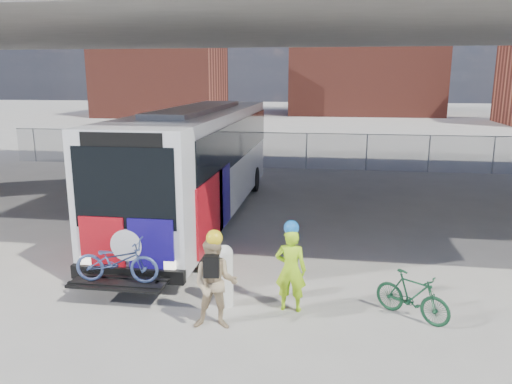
% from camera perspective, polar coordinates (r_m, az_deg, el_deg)
% --- Properties ---
extents(ground, '(160.00, 160.00, 0.00)m').
position_cam_1_polar(ground, '(14.22, -0.97, -5.88)').
color(ground, '#9E9991').
rests_on(ground, ground).
extents(bus, '(2.67, 12.90, 3.69)m').
position_cam_1_polar(bus, '(16.41, -6.51, 4.19)').
color(bus, silver).
rests_on(bus, ground).
extents(overpass, '(40.00, 16.00, 7.95)m').
position_cam_1_polar(overpass, '(17.51, 1.27, 19.39)').
color(overpass, '#605E59').
rests_on(overpass, ground).
extents(chainlink_fence, '(30.00, 0.06, 30.00)m').
position_cam_1_polar(chainlink_fence, '(25.56, 3.56, 5.87)').
color(chainlink_fence, gray).
rests_on(chainlink_fence, ground).
extents(brick_buildings, '(54.00, 22.00, 12.00)m').
position_cam_1_polar(brick_buildings, '(61.50, 7.96, 13.70)').
color(brick_buildings, brown).
rests_on(brick_buildings, ground).
extents(smokestack, '(2.20, 2.20, 25.00)m').
position_cam_1_polar(smokestack, '(69.70, 19.41, 18.87)').
color(smokestack, brown).
rests_on(smokestack, ground).
extents(bollard, '(0.34, 0.34, 1.31)m').
position_cam_1_polar(bollard, '(10.32, -3.59, -9.27)').
color(bollard, white).
rests_on(bollard, ground).
extents(cyclist_hivis, '(0.65, 0.45, 1.89)m').
position_cam_1_polar(cyclist_hivis, '(10.06, 3.99, -8.61)').
color(cyclist_hivis, '#B0F519').
rests_on(cyclist_hivis, ground).
extents(cyclist_tan, '(0.92, 0.75, 1.93)m').
position_cam_1_polar(cyclist_tan, '(9.38, -4.69, -10.28)').
color(cyclist_tan, tan).
rests_on(cyclist_tan, ground).
extents(bike_parked, '(1.52, 1.27, 0.94)m').
position_cam_1_polar(bike_parked, '(10.33, 17.42, -11.24)').
color(bike_parked, '#154127').
rests_on(bike_parked, ground).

